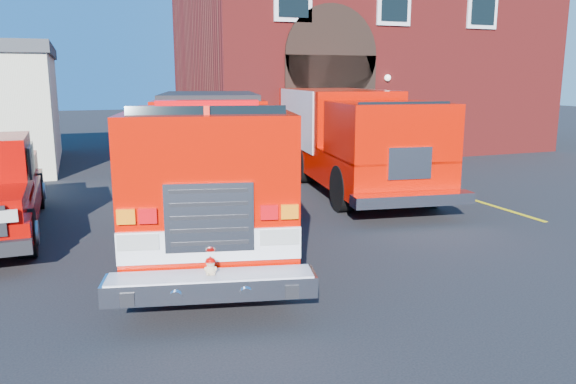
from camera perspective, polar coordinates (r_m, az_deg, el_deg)
name	(u,v)px	position (r m, az deg, el deg)	size (l,w,h in m)	color
ground	(266,246)	(10.96, -2.21, -5.49)	(100.00, 100.00, 0.00)	black
parking_stripe_near	(500,208)	(15.03, 20.70, -1.52)	(0.12, 3.00, 0.01)	yellow
parking_stripe_mid	(430,187)	(17.34, 14.22, 0.55)	(0.12, 3.00, 0.01)	yellow
parking_stripe_far	(380,171)	(19.83, 9.30, 2.10)	(0.12, 3.00, 0.01)	yellow
fire_station	(354,54)	(26.92, 6.77, 13.71)	(15.20, 10.20, 8.45)	maroon
fire_engine	(210,162)	(11.75, -7.90, 3.01)	(4.61, 9.66, 2.87)	black
secondary_truck	(350,135)	(16.65, 6.29, 5.75)	(3.91, 9.03, 2.83)	black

